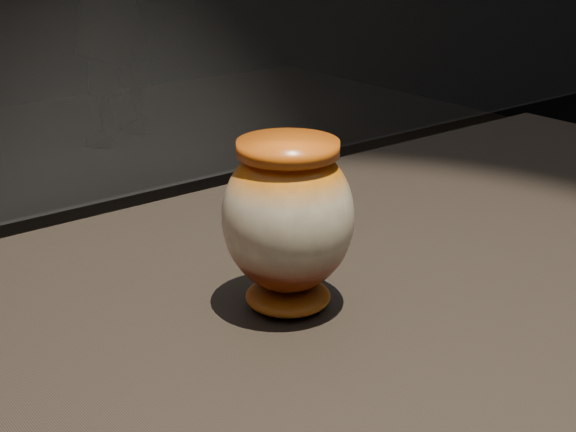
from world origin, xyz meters
The scene contains 1 object.
main_vase centered at (0.08, 0.03, 1.00)m, with size 0.16×0.16×0.18m.
Camera 1 is at (-0.39, -0.57, 1.29)m, focal length 50.00 mm.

